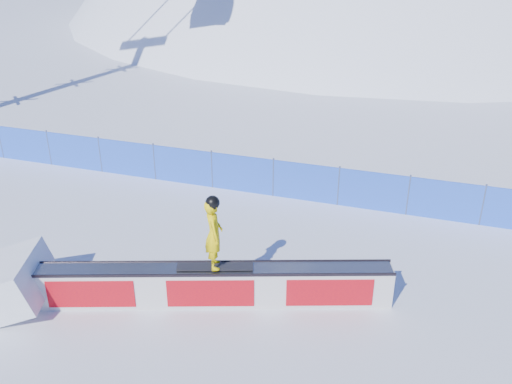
% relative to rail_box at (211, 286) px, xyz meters
% --- Properties ---
extents(ground, '(160.00, 160.00, 0.00)m').
position_rel_rail_box_xyz_m(ground, '(-1.21, 1.11, -0.47)').
color(ground, white).
rests_on(ground, ground).
extents(snow_hill, '(64.00, 64.00, 64.00)m').
position_rel_rail_box_xyz_m(snow_hill, '(-1.21, 43.11, -18.47)').
color(snow_hill, white).
rests_on(snow_hill, ground).
extents(safety_fence, '(22.05, 0.05, 1.30)m').
position_rel_rail_box_xyz_m(safety_fence, '(-1.21, 5.61, 0.13)').
color(safety_fence, blue).
rests_on(safety_fence, ground).
extents(rail_box, '(7.70, 3.03, 0.95)m').
position_rel_rail_box_xyz_m(rail_box, '(0.00, 0.00, 0.00)').
color(rail_box, silver).
rests_on(rail_box, ground).
extents(snowboarder, '(1.65, 0.80, 1.72)m').
position_rel_rail_box_xyz_m(snowboarder, '(0.10, 0.03, 1.33)').
color(snowboarder, black).
rests_on(snowboarder, rail_box).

